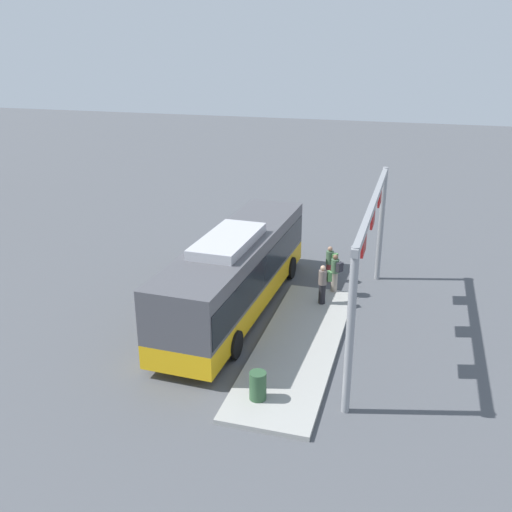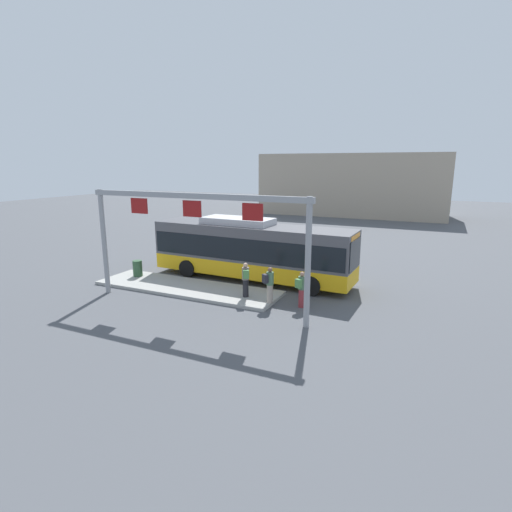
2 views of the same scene
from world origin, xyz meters
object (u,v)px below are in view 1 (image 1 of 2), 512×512
person_boarding (335,272)px  person_waiting_mid (323,283)px  person_waiting_near (330,263)px  trash_bin (258,386)px  bus_main (236,269)px

person_boarding → person_waiting_mid: same height
person_waiting_near → trash_bin: (-9.91, 0.54, -0.28)m
bus_main → person_waiting_mid: 3.61m
person_waiting_mid → person_waiting_near: bearing=-118.0°
person_waiting_mid → trash_bin: size_ratio=1.86×
trash_bin → bus_main: bearing=23.7°
person_boarding → person_waiting_near: 1.46m
person_boarding → bus_main: bearing=69.9°
bus_main → trash_bin: (-5.91, -2.59, -1.20)m
person_boarding → trash_bin: (-8.53, 0.99, -0.44)m
person_boarding → trash_bin: bearing=117.0°
bus_main → person_waiting_near: bearing=-36.1°
person_boarding → person_waiting_mid: (-1.35, 0.29, 0.00)m
person_boarding → trash_bin: person_boarding is taller
person_waiting_mid → trash_bin: 7.23m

